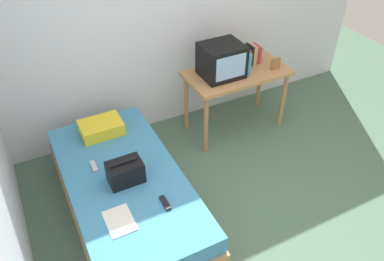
{
  "coord_description": "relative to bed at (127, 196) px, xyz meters",
  "views": [
    {
      "loc": [
        -1.61,
        -1.7,
        2.93
      ],
      "look_at": [
        -0.24,
        1.0,
        0.53
      ],
      "focal_mm": 36.24,
      "sensor_mm": 36.0,
      "label": 1
    }
  ],
  "objects": [
    {
      "name": "ground_plane",
      "position": [
        1.05,
        -0.73,
        -0.24
      ],
      "size": [
        8.0,
        8.0,
        0.0
      ],
      "primitive_type": "plane",
      "color": "#4C6B56"
    },
    {
      "name": "wall_back",
      "position": [
        1.05,
        1.27,
        1.06
      ],
      "size": [
        5.2,
        0.1,
        2.6
      ],
      "primitive_type": "cube",
      "color": "silver",
      "rests_on": "ground"
    },
    {
      "name": "bed",
      "position": [
        0.0,
        0.0,
        0.0
      ],
      "size": [
        1.0,
        2.0,
        0.49
      ],
      "color": "#B27F4C",
      "rests_on": "ground"
    },
    {
      "name": "desk",
      "position": [
        1.61,
        0.72,
        0.43
      ],
      "size": [
        1.16,
        0.6,
        0.77
      ],
      "color": "#B27F4C",
      "rests_on": "ground"
    },
    {
      "name": "tv",
      "position": [
        1.4,
        0.73,
        0.71
      ],
      "size": [
        0.44,
        0.39,
        0.36
      ],
      "color": "black",
      "rests_on": "desk"
    },
    {
      "name": "water_bottle",
      "position": [
        1.67,
        0.62,
        0.65
      ],
      "size": [
        0.07,
        0.07,
        0.24
      ],
      "primitive_type": "cylinder",
      "color": "#3399DB",
      "rests_on": "desk"
    },
    {
      "name": "book_row",
      "position": [
        1.86,
        0.83,
        0.63
      ],
      "size": [
        0.24,
        0.16,
        0.22
      ],
      "color": "#337F47",
      "rests_on": "desk"
    },
    {
      "name": "picture_frame",
      "position": [
        2.01,
        0.57,
        0.59
      ],
      "size": [
        0.11,
        0.02,
        0.14
      ],
      "primitive_type": "cube",
      "color": "olive",
      "rests_on": "desk"
    },
    {
      "name": "pillow",
      "position": [
        0.01,
        0.7,
        0.31
      ],
      "size": [
        0.41,
        0.29,
        0.13
      ],
      "primitive_type": "cube",
      "color": "yellow",
      "rests_on": "bed"
    },
    {
      "name": "handbag",
      "position": [
        0.01,
        -0.05,
        0.35
      ],
      "size": [
        0.3,
        0.2,
        0.22
      ],
      "color": "black",
      "rests_on": "bed"
    },
    {
      "name": "magazine",
      "position": [
        -0.19,
        -0.45,
        0.25
      ],
      "size": [
        0.21,
        0.29,
        0.01
      ],
      "primitive_type": "cube",
      "color": "white",
      "rests_on": "bed"
    },
    {
      "name": "remote_dark",
      "position": [
        0.2,
        -0.45,
        0.26
      ],
      "size": [
        0.04,
        0.16,
        0.02
      ],
      "primitive_type": "cube",
      "color": "black",
      "rests_on": "bed"
    },
    {
      "name": "remote_silver",
      "position": [
        -0.2,
        0.24,
        0.26
      ],
      "size": [
        0.04,
        0.14,
        0.02
      ],
      "primitive_type": "cube",
      "color": "#B7B7BC",
      "rests_on": "bed"
    }
  ]
}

